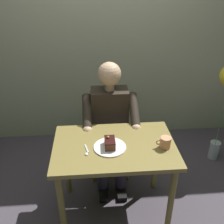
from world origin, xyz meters
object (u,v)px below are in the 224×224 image
object	(u,v)px
chair	(109,128)
dessert_spoon	(87,151)
cake_slice	(110,143)
coffee_cup	(165,142)
dining_table	(114,155)
seated_person	(110,123)

from	to	relation	value
chair	dessert_spoon	world-z (taller)	chair
cake_slice	coffee_cup	size ratio (longest dim) A/B	1.09
dining_table	coffee_cup	distance (m)	0.43
chair	dessert_spoon	distance (m)	0.80
dessert_spoon	dining_table	bearing A→B (deg)	-161.78
dining_table	dessert_spoon	distance (m)	0.26
chair	cake_slice	bearing A→B (deg)	86.67
chair	seated_person	world-z (taller)	seated_person
cake_slice	dessert_spoon	size ratio (longest dim) A/B	0.92
seated_person	coffee_cup	bearing A→B (deg)	126.27
dining_table	seated_person	world-z (taller)	seated_person
cake_slice	dessert_spoon	xyz separation A→B (m)	(0.18, 0.04, -0.04)
chair	seated_person	size ratio (longest dim) A/B	0.72
chair	cake_slice	world-z (taller)	chair
seated_person	chair	bearing A→B (deg)	-90.00
cake_slice	dessert_spoon	world-z (taller)	cake_slice
chair	coffee_cup	world-z (taller)	chair
seated_person	dessert_spoon	world-z (taller)	seated_person
dining_table	cake_slice	size ratio (longest dim) A/B	7.56
dining_table	cake_slice	xyz separation A→B (m)	(0.04, 0.03, 0.15)
chair	dining_table	bearing A→B (deg)	90.00
cake_slice	seated_person	bearing A→B (deg)	-94.44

